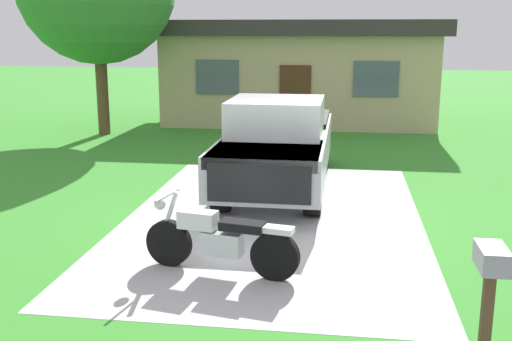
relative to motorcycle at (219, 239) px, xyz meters
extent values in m
plane|color=#3A912E|center=(0.45, 2.47, -0.47)|extent=(80.00, 80.00, 0.00)
cube|color=silver|center=(0.45, 2.47, -0.47)|extent=(5.10, 8.04, 0.01)
cylinder|color=black|center=(-0.74, 0.15, -0.14)|extent=(0.67, 0.25, 0.66)
cylinder|color=black|center=(0.78, -0.15, -0.14)|extent=(0.67, 0.25, 0.66)
cube|color=silver|center=(0.04, -0.01, -0.05)|extent=(0.60, 0.36, 0.32)
cube|color=silver|center=(-0.30, 0.06, 0.25)|extent=(0.56, 0.36, 0.24)
cube|color=black|center=(0.34, -0.07, 0.23)|extent=(0.64, 0.39, 0.12)
cube|color=silver|center=(0.78, -0.15, 0.23)|extent=(0.51, 0.29, 0.08)
cylinder|color=silver|center=(-0.74, 0.15, 0.23)|extent=(0.34, 0.12, 0.77)
cylinder|color=silver|center=(-0.74, 0.15, 0.55)|extent=(0.17, 0.69, 0.04)
sphere|color=silver|center=(-0.86, 0.17, 0.41)|extent=(0.16, 0.16, 0.16)
cylinder|color=black|center=(1.12, 2.79, -0.05)|extent=(0.31, 0.84, 0.84)
cylinder|color=black|center=(-0.52, 2.80, -0.05)|extent=(0.31, 0.84, 0.84)
cylinder|color=black|center=(1.14, 6.29, -0.05)|extent=(0.31, 0.84, 0.84)
cylinder|color=black|center=(-0.50, 6.30, -0.05)|extent=(0.31, 0.84, 0.84)
cube|color=#B7BABF|center=(0.31, 4.59, 0.33)|extent=(2.04, 5.61, 0.80)
cube|color=#B7BABF|center=(0.30, 2.74, 0.63)|extent=(1.91, 1.91, 0.20)
cube|color=#B7BABF|center=(0.31, 4.19, 1.08)|extent=(1.81, 1.91, 0.70)
cube|color=#3F4C56|center=(0.30, 3.39, 0.98)|extent=(1.70, 0.17, 0.60)
cube|color=black|center=(0.32, 6.14, 0.58)|extent=(1.92, 2.41, 0.50)
cube|color=black|center=(0.29, 1.81, 0.33)|extent=(1.70, 0.11, 0.64)
cube|color=#4C3823|center=(3.02, -2.01, 0.08)|extent=(0.10, 0.10, 1.10)
cube|color=gray|center=(3.02, -2.01, 0.68)|extent=(0.26, 0.48, 0.22)
cylinder|color=brown|center=(-5.78, 10.41, 0.96)|extent=(0.36, 0.36, 2.86)
cube|color=tan|center=(0.08, 14.34, 1.03)|extent=(9.00, 5.00, 3.00)
cube|color=#383333|center=(0.08, 14.34, 2.78)|extent=(9.60, 5.60, 0.50)
cube|color=#4C2D19|center=(0.08, 11.81, 0.58)|extent=(1.00, 0.08, 2.10)
cube|color=#4C5966|center=(-2.44, 11.81, 1.23)|extent=(1.40, 0.06, 1.10)
cube|color=#4C5966|center=(2.60, 11.81, 1.23)|extent=(1.40, 0.06, 1.10)
camera|label=1|loc=(1.59, -7.64, 2.78)|focal=42.78mm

